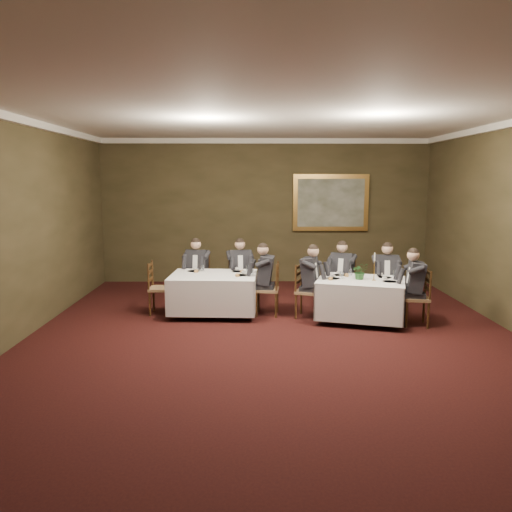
{
  "coord_description": "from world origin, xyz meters",
  "views": [
    {
      "loc": [
        -0.39,
        -7.26,
        2.52
      ],
      "look_at": [
        -0.27,
        1.68,
        1.15
      ],
      "focal_mm": 35.0,
      "sensor_mm": 36.0,
      "label": 1
    }
  ],
  "objects_px": {
    "chair_main_backleft": "(342,295)",
    "chair_sec_backright": "(240,290)",
    "diner_main_backright": "(385,286)",
    "chair_sec_backleft": "(198,290)",
    "painting": "(331,203)",
    "diner_sec_backleft": "(198,279)",
    "table_second": "(214,291)",
    "diner_main_endright": "(416,297)",
    "diner_main_backleft": "(342,283)",
    "centerpiece": "(360,271)",
    "chair_main_endleft": "(307,302)",
    "candlestick": "(374,270)",
    "chair_main_backright": "(385,297)",
    "chair_sec_endright": "(268,300)",
    "diner_sec_endright": "(267,288)",
    "chair_main_endright": "(416,309)",
    "chair_sec_endleft": "(161,299)",
    "table_main": "(360,297)",
    "diner_main_endleft": "(308,290)",
    "diner_sec_backright": "(240,279)"
  },
  "relations": [
    {
      "from": "chair_sec_backleft",
      "to": "candlestick",
      "type": "xyz_separation_m",
      "value": [
        3.25,
        -1.44,
        0.67
      ]
    },
    {
      "from": "chair_sec_backright",
      "to": "centerpiece",
      "type": "relative_size",
      "value": 3.23
    },
    {
      "from": "diner_main_endright",
      "to": "painting",
      "type": "xyz_separation_m",
      "value": [
        -0.91,
        3.79,
        1.45
      ]
    },
    {
      "from": "table_second",
      "to": "chair_sec_backleft",
      "type": "height_order",
      "value": "chair_sec_backleft"
    },
    {
      "from": "table_main",
      "to": "chair_main_endleft",
      "type": "distance_m",
      "value": 0.97
    },
    {
      "from": "chair_main_endright",
      "to": "chair_sec_backright",
      "type": "distance_m",
      "value": 3.49
    },
    {
      "from": "chair_main_endright",
      "to": "candlestick",
      "type": "distance_m",
      "value": 0.99
    },
    {
      "from": "chair_main_endleft",
      "to": "chair_sec_backright",
      "type": "relative_size",
      "value": 1.0
    },
    {
      "from": "diner_main_endleft",
      "to": "chair_sec_backright",
      "type": "bearing_deg",
      "value": -108.19
    },
    {
      "from": "table_second",
      "to": "diner_main_endright",
      "type": "bearing_deg",
      "value": -12.29
    },
    {
      "from": "chair_main_endleft",
      "to": "diner_sec_backright",
      "type": "relative_size",
      "value": 0.74
    },
    {
      "from": "diner_main_backleft",
      "to": "painting",
      "type": "height_order",
      "value": "painting"
    },
    {
      "from": "chair_sec_backleft",
      "to": "diner_sec_backleft",
      "type": "distance_m",
      "value": 0.23
    },
    {
      "from": "chair_sec_backleft",
      "to": "painting",
      "type": "xyz_separation_m",
      "value": [
        3.05,
        2.16,
        1.68
      ]
    },
    {
      "from": "table_main",
      "to": "diner_sec_endright",
      "type": "xyz_separation_m",
      "value": [
        -1.66,
        0.45,
        0.06
      ]
    },
    {
      "from": "diner_main_backright",
      "to": "diner_sec_backleft",
      "type": "xyz_separation_m",
      "value": [
        -3.66,
        0.72,
        0.0
      ]
    },
    {
      "from": "chair_sec_backleft",
      "to": "centerpiece",
      "type": "bearing_deg",
      "value": 168.9
    },
    {
      "from": "chair_main_backright",
      "to": "chair_main_endleft",
      "type": "height_order",
      "value": "same"
    },
    {
      "from": "table_second",
      "to": "chair_sec_endright",
      "type": "relative_size",
      "value": 1.67
    },
    {
      "from": "table_main",
      "to": "chair_main_backleft",
      "type": "distance_m",
      "value": 0.89
    },
    {
      "from": "chair_main_endright",
      "to": "diner_sec_backright",
      "type": "bearing_deg",
      "value": 71.2
    },
    {
      "from": "chair_main_backleft",
      "to": "diner_main_backright",
      "type": "height_order",
      "value": "diner_main_backright"
    },
    {
      "from": "candlestick",
      "to": "table_main",
      "type": "bearing_deg",
      "value": 158.47
    },
    {
      "from": "table_second",
      "to": "diner_main_endleft",
      "type": "relative_size",
      "value": 1.25
    },
    {
      "from": "diner_main_endleft",
      "to": "centerpiece",
      "type": "height_order",
      "value": "diner_main_endleft"
    },
    {
      "from": "chair_sec_backright",
      "to": "chair_sec_endright",
      "type": "height_order",
      "value": "same"
    },
    {
      "from": "chair_main_endright",
      "to": "chair_sec_endleft",
      "type": "distance_m",
      "value": 4.67
    },
    {
      "from": "chair_sec_backleft",
      "to": "painting",
      "type": "bearing_deg",
      "value": -131.9
    },
    {
      "from": "table_main",
      "to": "diner_sec_backleft",
      "type": "relative_size",
      "value": 1.33
    },
    {
      "from": "diner_main_endright",
      "to": "diner_sec_backleft",
      "type": "bearing_deg",
      "value": 75.8
    },
    {
      "from": "painting",
      "to": "diner_main_endright",
      "type": "bearing_deg",
      "value": -76.54
    },
    {
      "from": "chair_main_backright",
      "to": "diner_sec_backleft",
      "type": "xyz_separation_m",
      "value": [
        -3.66,
        0.71,
        0.23
      ]
    },
    {
      "from": "painting",
      "to": "chair_main_endright",
      "type": "bearing_deg",
      "value": -76.38
    },
    {
      "from": "diner_main_endleft",
      "to": "chair_sec_endleft",
      "type": "relative_size",
      "value": 1.35
    },
    {
      "from": "chair_main_backleft",
      "to": "diner_main_backright",
      "type": "relative_size",
      "value": 0.74
    },
    {
      "from": "diner_main_endleft",
      "to": "chair_main_backleft",
      "type": "bearing_deg",
      "value": 149.17
    },
    {
      "from": "chair_main_backright",
      "to": "chair_sec_endright",
      "type": "xyz_separation_m",
      "value": [
        -2.26,
        -0.18,
        0.0
      ]
    },
    {
      "from": "chair_main_backright",
      "to": "centerpiece",
      "type": "relative_size",
      "value": 3.23
    },
    {
      "from": "diner_sec_endright",
      "to": "chair_sec_endleft",
      "type": "height_order",
      "value": "diner_sec_endright"
    },
    {
      "from": "diner_main_endright",
      "to": "centerpiece",
      "type": "distance_m",
      "value": 1.05
    },
    {
      "from": "candlestick",
      "to": "centerpiece",
      "type": "bearing_deg",
      "value": 156.32
    },
    {
      "from": "table_second",
      "to": "chair_sec_backright",
      "type": "relative_size",
      "value": 1.67
    },
    {
      "from": "chair_sec_backright",
      "to": "candlestick",
      "type": "height_order",
      "value": "candlestick"
    },
    {
      "from": "diner_main_backright",
      "to": "chair_sec_endright",
      "type": "distance_m",
      "value": 2.27
    },
    {
      "from": "chair_main_backleft",
      "to": "chair_sec_backright",
      "type": "relative_size",
      "value": 1.0
    },
    {
      "from": "centerpiece",
      "to": "chair_main_endleft",
      "type": "bearing_deg",
      "value": 163.98
    },
    {
      "from": "diner_main_backright",
      "to": "chair_main_endright",
      "type": "bearing_deg",
      "value": 114.79
    },
    {
      "from": "diner_main_endright",
      "to": "diner_sec_endright",
      "type": "bearing_deg",
      "value": 82.23
    },
    {
      "from": "chair_sec_endright",
      "to": "chair_main_endright",
      "type": "bearing_deg",
      "value": -98.46
    },
    {
      "from": "diner_main_endleft",
      "to": "diner_main_endright",
      "type": "distance_m",
      "value": 1.89
    }
  ]
}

